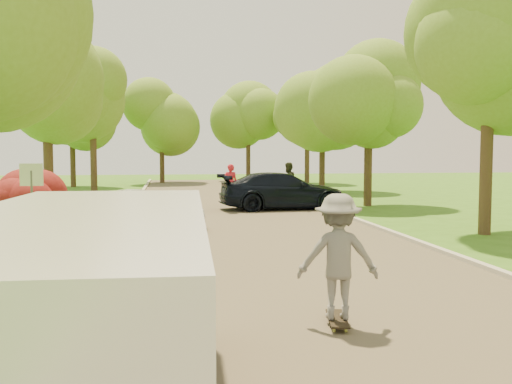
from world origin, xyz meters
TOP-DOWN VIEW (x-y plane):
  - ground at (0.00, 0.00)m, footprint 100.00×100.00m
  - road at (0.00, 8.00)m, footprint 8.00×60.00m
  - curb_left at (-4.05, 8.00)m, footprint 0.18×60.00m
  - curb_right at (4.05, 8.00)m, footprint 0.18×60.00m
  - street_sign at (-5.80, 4.00)m, footprint 0.55×0.06m
  - red_shrub at (-6.30, 5.50)m, footprint 1.70×1.70m
  - tree_l_midb at (-6.81, 12.00)m, footprint 4.30×4.20m
  - tree_l_far at (-6.39, 22.00)m, footprint 4.92×4.80m
  - tree_r_mida at (7.02, 5.00)m, footprint 5.13×5.00m
  - tree_r_midb at (6.60, 14.00)m, footprint 4.51×4.40m
  - tree_r_far at (7.23, 24.00)m, footprint 5.33×5.20m
  - tree_bg_a at (-8.78, 30.00)m, footprint 5.12×5.00m
  - tree_bg_b at (8.22, 32.00)m, footprint 5.12×5.00m
  - tree_bg_c at (-2.79, 34.00)m, footprint 4.92×4.80m
  - tree_bg_d at (4.22, 36.00)m, footprint 5.12×5.00m
  - minivan at (-3.20, -5.62)m, footprint 2.27×5.36m
  - silver_sedan at (-3.30, 7.11)m, footprint 3.96×1.67m
  - dark_sedan at (2.30, 13.04)m, footprint 5.54×2.56m
  - longboard at (-0.12, -2.94)m, footprint 0.41×0.94m
  - skateboarder at (-0.12, -2.94)m, footprint 1.24×0.85m
  - person_striped at (0.38, 16.01)m, footprint 0.71×0.49m
  - person_olive at (3.41, 17.23)m, footprint 1.17×1.16m

SIDE VIEW (x-z plane):
  - ground at x=0.00m, z-range 0.00..0.00m
  - road at x=0.00m, z-range 0.00..0.01m
  - curb_left at x=-4.05m, z-range 0.00..0.12m
  - curb_right at x=4.05m, z-range 0.00..0.12m
  - longboard at x=-0.12m, z-range 0.05..0.15m
  - silver_sedan at x=-3.30m, z-range 0.00..1.27m
  - dark_sedan at x=2.30m, z-range 0.00..1.57m
  - person_striped at x=0.38m, z-range 0.00..1.87m
  - person_olive at x=3.41m, z-range 0.00..1.91m
  - skateboarder at x=-0.12m, z-range 0.12..1.89m
  - minivan at x=-3.20m, z-range 0.05..2.02m
  - red_shrub at x=-6.30m, z-range 0.12..2.07m
  - street_sign at x=-5.80m, z-range 0.48..2.65m
  - tree_l_midb at x=-6.81m, z-range 1.28..7.89m
  - tree_r_midb at x=6.60m, z-range 1.38..8.38m
  - tree_bg_c at x=-2.79m, z-range 1.35..8.69m
  - tree_bg_a at x=-8.78m, z-range 1.45..9.18m
  - tree_bg_d at x=4.22m, z-range 1.45..9.18m
  - tree_l_far at x=-6.39m, z-range 1.57..9.36m
  - tree_r_mida at x=7.02m, z-range 1.56..9.51m
  - tree_bg_b at x=8.22m, z-range 1.56..9.51m
  - tree_r_far at x=7.23m, z-range 1.66..10.00m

